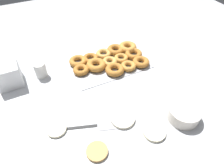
% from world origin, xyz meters
% --- Properties ---
extents(ground_plane, '(3.00, 3.00, 0.00)m').
position_xyz_m(ground_plane, '(0.00, 0.00, 0.00)').
color(ground_plane, '#B2B5BA').
extents(pancake_0, '(0.10, 0.10, 0.01)m').
position_xyz_m(pancake_0, '(-0.13, 0.24, 0.01)').
color(pancake_0, beige).
rests_on(pancake_0, ground_plane).
extents(pancake_1, '(0.09, 0.09, 0.01)m').
position_xyz_m(pancake_1, '(0.25, 0.04, 0.01)').
color(pancake_1, beige).
rests_on(pancake_1, ground_plane).
extents(pancake_2, '(0.09, 0.09, 0.01)m').
position_xyz_m(pancake_2, '(0.13, 0.22, 0.01)').
color(pancake_2, tan).
rests_on(pancake_2, ground_plane).
extents(pancake_3, '(0.11, 0.11, 0.01)m').
position_xyz_m(pancake_3, '(-0.04, 0.12, 0.01)').
color(pancake_3, beige).
rests_on(pancake_3, ground_plane).
extents(donut_tray, '(0.47, 0.29, 0.04)m').
position_xyz_m(donut_tray, '(-0.18, -0.29, 0.02)').
color(donut_tray, '#ADAFB5').
rests_on(donut_tray, ground_plane).
extents(batter_bowl, '(0.15, 0.15, 0.06)m').
position_xyz_m(batter_bowl, '(-0.29, 0.23, 0.03)').
color(batter_bowl, silver).
rests_on(batter_bowl, ground_plane).
extents(container_stack, '(0.12, 0.14, 0.12)m').
position_xyz_m(container_stack, '(0.40, -0.37, 0.06)').
color(container_stack, white).
rests_on(container_stack, ground_plane).
extents(paper_cup, '(0.06, 0.06, 0.09)m').
position_xyz_m(paper_cup, '(0.24, -0.35, 0.04)').
color(paper_cup, white).
rests_on(paper_cup, ground_plane).
extents(spatula, '(0.29, 0.13, 0.01)m').
position_xyz_m(spatula, '(0.05, 0.11, 0.00)').
color(spatula, black).
rests_on(spatula, ground_plane).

